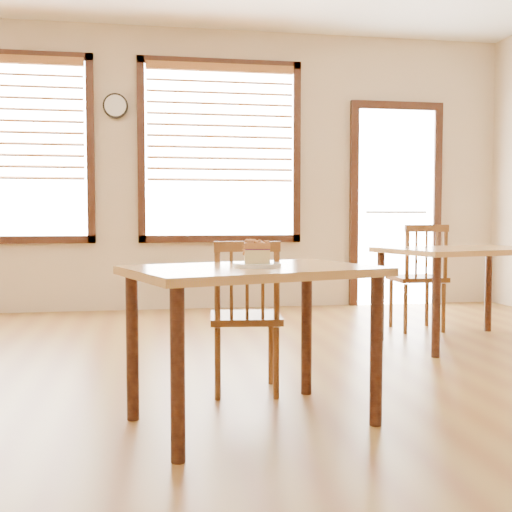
{
  "coord_description": "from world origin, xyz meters",
  "views": [
    {
      "loc": [
        -0.51,
        -2.94,
        0.98
      ],
      "look_at": [
        0.01,
        0.05,
        0.8
      ],
      "focal_mm": 45.0,
      "sensor_mm": 36.0,
      "label": 1
    }
  ],
  "objects_px": {
    "wall_clock": "(115,106)",
    "cafe_chair_second": "(419,277)",
    "cafe_table_main": "(253,289)",
    "plate": "(257,265)",
    "cafe_table_second": "(466,260)",
    "cake_slice": "(257,251)",
    "cafe_chair_main": "(246,316)"
  },
  "relations": [
    {
      "from": "cake_slice",
      "to": "cafe_chair_main",
      "type": "bearing_deg",
      "value": 92.72
    },
    {
      "from": "wall_clock",
      "to": "cafe_table_main",
      "type": "height_order",
      "value": "wall_clock"
    },
    {
      "from": "cafe_chair_main",
      "to": "plate",
      "type": "xyz_separation_m",
      "value": [
        -0.03,
        -0.54,
        0.32
      ]
    },
    {
      "from": "cafe_table_main",
      "to": "cafe_chair_main",
      "type": "xyz_separation_m",
      "value": [
        0.05,
        0.51,
        -0.21
      ]
    },
    {
      "from": "cafe_table_main",
      "to": "plate",
      "type": "distance_m",
      "value": 0.12
    },
    {
      "from": "wall_clock",
      "to": "cake_slice",
      "type": "bearing_deg",
      "value": -78.38
    },
    {
      "from": "cafe_chair_main",
      "to": "cafe_chair_second",
      "type": "xyz_separation_m",
      "value": [
        1.8,
        1.74,
        0.04
      ]
    },
    {
      "from": "cafe_table_main",
      "to": "cafe_table_second",
      "type": "distance_m",
      "value": 2.58
    },
    {
      "from": "cafe_table_second",
      "to": "cafe_chair_second",
      "type": "distance_m",
      "value": 0.63
    },
    {
      "from": "cafe_chair_second",
      "to": "cafe_table_main",
      "type": "bearing_deg",
      "value": 51.68
    },
    {
      "from": "wall_clock",
      "to": "cafe_chair_second",
      "type": "xyz_separation_m",
      "value": [
        2.64,
        -1.66,
        -1.68
      ]
    },
    {
      "from": "cafe_chair_main",
      "to": "cafe_chair_second",
      "type": "relative_size",
      "value": 0.93
    },
    {
      "from": "cafe_chair_main",
      "to": "cake_slice",
      "type": "height_order",
      "value": "cake_slice"
    },
    {
      "from": "cafe_chair_main",
      "to": "cafe_chair_second",
      "type": "distance_m",
      "value": 2.5
    },
    {
      "from": "cafe_chair_main",
      "to": "cake_slice",
      "type": "distance_m",
      "value": 0.66
    },
    {
      "from": "wall_clock",
      "to": "cafe_chair_second",
      "type": "bearing_deg",
      "value": -32.16
    },
    {
      "from": "cafe_chair_main",
      "to": "plate",
      "type": "height_order",
      "value": "cafe_chair_main"
    },
    {
      "from": "cafe_chair_second",
      "to": "plate",
      "type": "relative_size",
      "value": 4.1
    },
    {
      "from": "cafe_table_main",
      "to": "cafe_table_second",
      "type": "xyz_separation_m",
      "value": [
        1.97,
        1.66,
        0.01
      ]
    },
    {
      "from": "cafe_table_second",
      "to": "cafe_chair_second",
      "type": "relative_size",
      "value": 1.49
    },
    {
      "from": "wall_clock",
      "to": "plate",
      "type": "xyz_separation_m",
      "value": [
        0.81,
        -3.94,
        -1.39
      ]
    },
    {
      "from": "cafe_table_main",
      "to": "cafe_chair_second",
      "type": "bearing_deg",
      "value": 32.79
    },
    {
      "from": "wall_clock",
      "to": "cafe_table_second",
      "type": "relative_size",
      "value": 0.19
    },
    {
      "from": "wall_clock",
      "to": "cafe_chair_main",
      "type": "bearing_deg",
      "value": -76.1
    },
    {
      "from": "cafe_chair_second",
      "to": "plate",
      "type": "xyz_separation_m",
      "value": [
        -1.83,
        -2.28,
        0.29
      ]
    },
    {
      "from": "wall_clock",
      "to": "cafe_table_second",
      "type": "height_order",
      "value": "wall_clock"
    },
    {
      "from": "wall_clock",
      "to": "cake_slice",
      "type": "distance_m",
      "value": 4.23
    },
    {
      "from": "cafe_table_main",
      "to": "plate",
      "type": "xyz_separation_m",
      "value": [
        0.02,
        -0.02,
        0.11
      ]
    },
    {
      "from": "cafe_table_main",
      "to": "cake_slice",
      "type": "distance_m",
      "value": 0.18
    },
    {
      "from": "wall_clock",
      "to": "plate",
      "type": "relative_size",
      "value": 1.14
    },
    {
      "from": "plate",
      "to": "cake_slice",
      "type": "xyz_separation_m",
      "value": [
        -0.0,
        0.0,
        0.07
      ]
    },
    {
      "from": "cafe_table_main",
      "to": "cafe_table_second",
      "type": "relative_size",
      "value": 0.94
    }
  ]
}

